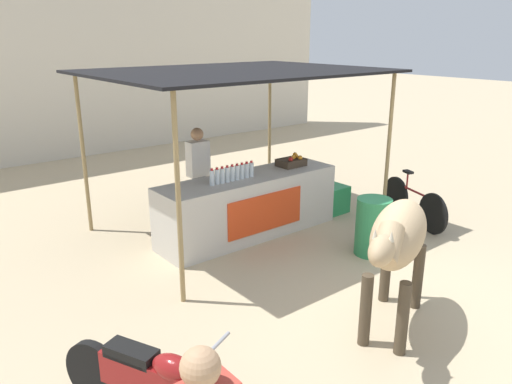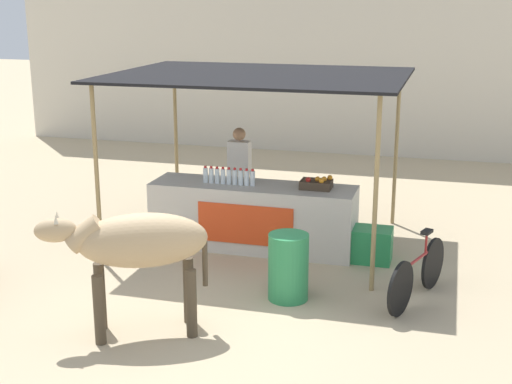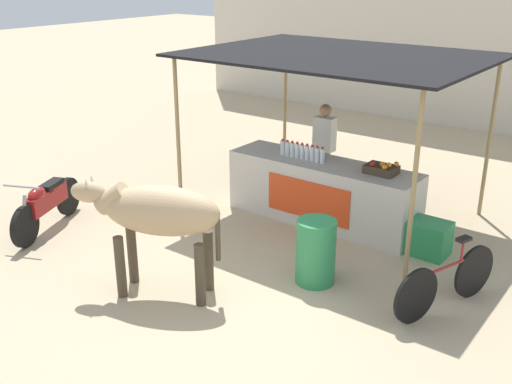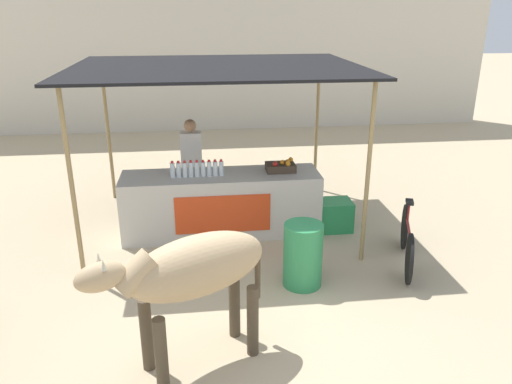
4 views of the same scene
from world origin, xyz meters
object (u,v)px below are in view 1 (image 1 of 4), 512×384
Objects in this scene: stall_counter at (249,206)px; cow at (397,239)px; bicycle_leaning at (413,203)px; cooler_box at (330,200)px; vendor_behind_counter at (199,177)px; water_barrel at (373,227)px; fruit_crate at (292,162)px; motorcycle_parked at (154,383)px.

cow reaches higher than stall_counter.
stall_counter is 1.90× the size of bicycle_leaning.
vendor_behind_counter is at bearing 158.64° from cooler_box.
stall_counter is at bearing 118.96° from water_barrel.
cooler_box is 0.38× the size of bicycle_leaning.
cooler_box is 0.72× the size of water_barrel.
stall_counter is 6.82× the size of fruit_crate.
cow is 3.43m from bicycle_leaning.
vendor_behind_counter is at bearing 119.27° from water_barrel.
cow is at bearing -89.99° from vendor_behind_counter.
fruit_crate is (0.93, 0.05, 0.55)m from stall_counter.
vendor_behind_counter is 3.78m from cow.
fruit_crate reaches higher than water_barrel.
fruit_crate is 1.83m from water_barrel.
water_barrel is 0.53× the size of bicycle_leaning.
cooler_box is (0.81, -0.15, -0.79)m from fruit_crate.
water_barrel is 1.57m from bicycle_leaning.
vendor_behind_counter is 3.59m from bicycle_leaning.
fruit_crate is 0.26× the size of motorcycle_parked.
cow is 2.75m from motorcycle_parked.
bicycle_leaning reaches higher than cooler_box.
cow is at bearing -113.92° from fruit_crate.
motorcycle_parked is (-4.03, -2.79, -0.60)m from fruit_crate.
fruit_crate is at bearing 34.71° from motorcycle_parked.
cow is at bearing -135.34° from water_barrel.
stall_counter is 5.00× the size of cooler_box.
vendor_behind_counter is 4.42m from motorcycle_parked.
fruit_crate is 0.73× the size of cooler_box.
stall_counter is 1.82× the size of vendor_behind_counter.
water_barrel is at bearing -90.06° from fruit_crate.
motorcycle_parked is at bearing -138.51° from stall_counter.
vendor_behind_counter is 0.92× the size of cow.
vendor_behind_counter is 2.82m from water_barrel.
fruit_crate is 0.27× the size of vendor_behind_counter.
water_barrel is at bearing -60.73° from vendor_behind_counter.
fruit_crate is at bearing 138.33° from bicycle_leaning.
motorcycle_parked is (-2.67, -3.49, -0.42)m from vendor_behind_counter.
cow is (0.00, -3.78, 0.18)m from vendor_behind_counter.
motorcycle_parked is at bearing -127.34° from vendor_behind_counter.
stall_counter is 4.14m from motorcycle_parked.
motorcycle_parked is at bearing -165.54° from bicycle_leaning.
fruit_crate is 0.24× the size of cow.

